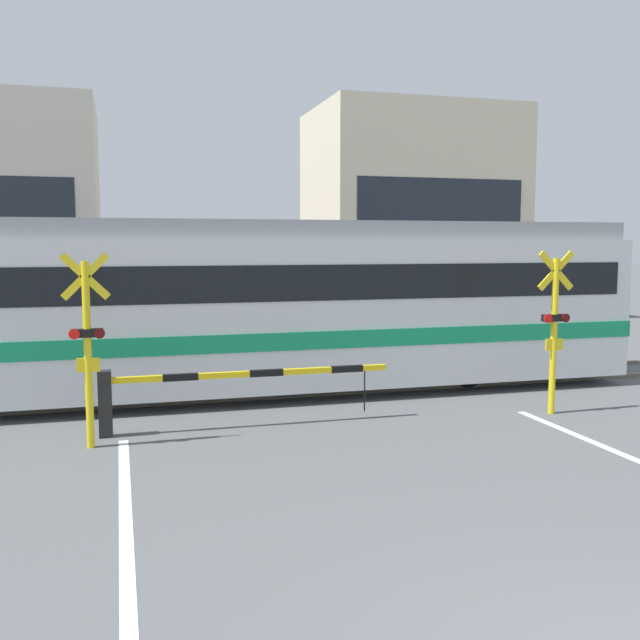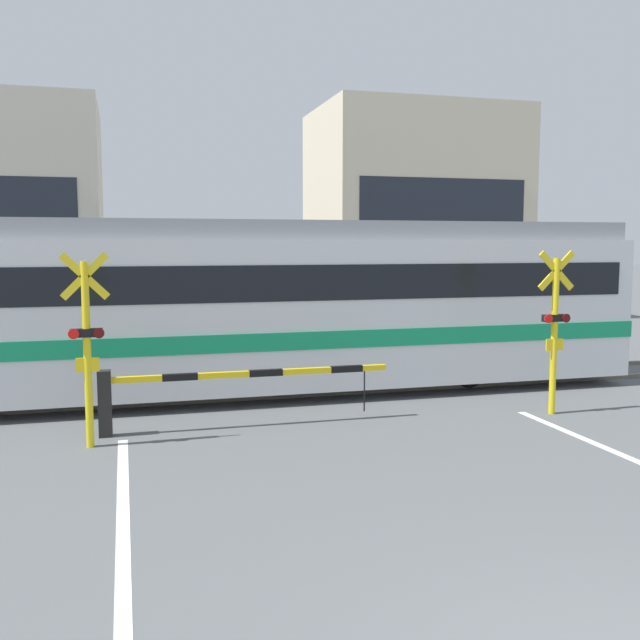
# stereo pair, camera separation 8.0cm
# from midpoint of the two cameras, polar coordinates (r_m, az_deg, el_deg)

# --- Properties ---
(rail_track_near) EXTENTS (50.00, 0.10, 0.08)m
(rail_track_near) POSITION_cam_midpoint_polar(r_m,az_deg,el_deg) (13.68, -1.50, -6.01)
(rail_track_near) COLOR #6B6051
(rail_track_near) RESTS_ON ground_plane
(rail_track_far) EXTENTS (50.00, 0.10, 0.08)m
(rail_track_far) POSITION_cam_midpoint_polar(r_m,az_deg,el_deg) (15.04, -2.85, -4.89)
(rail_track_far) COLOR #6B6051
(rail_track_far) RESTS_ON ground_plane
(commuter_train) EXTENTS (16.90, 3.04, 3.34)m
(commuter_train) POSITION_cam_midpoint_polar(r_m,az_deg,el_deg) (13.81, -9.40, 1.36)
(commuter_train) COLOR silver
(commuter_train) RESTS_ON ground_plane
(crossing_barrier_near) EXTENTS (4.61, 0.20, 1.02)m
(crossing_barrier_near) POSITION_cam_midpoint_polar(r_m,az_deg,el_deg) (11.31, -10.22, -5.23)
(crossing_barrier_near) COLOR black
(crossing_barrier_near) RESTS_ON ground_plane
(crossing_barrier_far) EXTENTS (4.61, 0.20, 1.02)m
(crossing_barrier_far) POSITION_cam_midpoint_polar(r_m,az_deg,el_deg) (17.48, 2.83, -1.13)
(crossing_barrier_far) COLOR black
(crossing_barrier_far) RESTS_ON ground_plane
(crossing_signal_left) EXTENTS (0.68, 0.15, 2.80)m
(crossing_signal_left) POSITION_cam_midpoint_polar(r_m,az_deg,el_deg) (10.62, -18.32, -1.64)
(crossing_signal_left) COLOR yellow
(crossing_signal_left) RESTS_ON ground_plane
(crossing_signal_right) EXTENTS (0.68, 0.15, 2.80)m
(crossing_signal_right) POSITION_cam_midpoint_polar(r_m,az_deg,el_deg) (12.75, 18.06, -0.37)
(crossing_signal_right) COLOR yellow
(crossing_signal_right) RESTS_ON ground_plane
(pedestrian) EXTENTS (0.38, 0.22, 1.58)m
(pedestrian) POSITION_cam_midpoint_polar(r_m,az_deg,el_deg) (20.08, -8.11, 0.33)
(pedestrian) COLOR brown
(pedestrian) RESTS_ON ground_plane
(building_right_of_street) EXTENTS (7.47, 5.53, 7.99)m
(building_right_of_street) POSITION_cam_midpoint_polar(r_m,az_deg,el_deg) (28.21, 7.17, 8.30)
(building_right_of_street) COLOR beige
(building_right_of_street) RESTS_ON ground_plane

